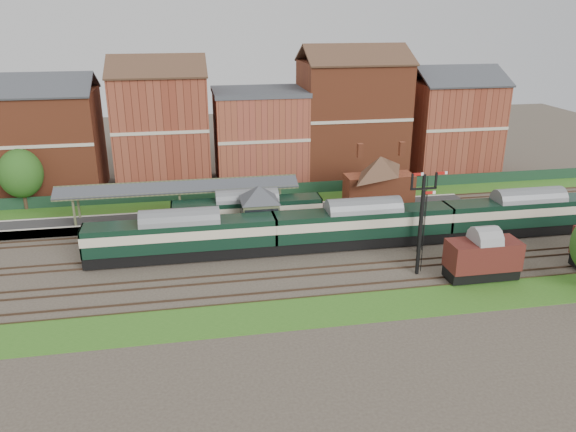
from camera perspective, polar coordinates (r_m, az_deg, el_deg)
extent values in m
plane|color=#473D33|center=(55.93, 0.64, -3.57)|extent=(160.00, 160.00, 0.00)
cube|color=#2D6619|center=(70.64, -1.83, 1.62)|extent=(90.00, 4.50, 0.06)
cube|color=#2D6619|center=(45.45, 3.56, -9.55)|extent=(90.00, 5.00, 0.06)
cube|color=#193823|center=(72.29, -2.07, 2.66)|extent=(90.00, 0.12, 1.50)
cube|color=#2D2D2D|center=(64.08, -5.42, 0.00)|extent=(55.00, 3.40, 1.00)
cube|color=#576749|center=(57.99, -2.88, -1.42)|extent=(3.40, 3.20, 2.40)
cube|color=#434C2F|center=(57.21, -2.92, 0.63)|extent=(3.60, 3.40, 2.00)
pyramid|color=#383A3F|center=(56.63, -2.95, 2.35)|extent=(5.40, 5.40, 1.60)
cube|color=maroon|center=(59.49, 4.78, -0.99)|extent=(3.00, 2.40, 2.20)
cube|color=#4C3323|center=(58.40, 4.98, 0.11)|extent=(3.20, 1.34, 0.79)
cube|color=#4C3323|center=(59.58, 4.66, 0.53)|extent=(3.20, 1.34, 0.79)
cube|color=brown|center=(66.82, 9.20, 2.72)|extent=(8.00, 3.00, 3.50)
pyramid|color=#4C3323|center=(66.03, 9.34, 5.08)|extent=(8.10, 8.10, 2.20)
cube|color=brown|center=(65.12, 7.28, 5.43)|extent=(0.60, 0.60, 1.60)
cube|color=brown|center=(66.77, 11.40, 5.56)|extent=(0.60, 0.60, 1.60)
cube|color=#434C2F|center=(63.13, -20.92, 0.51)|extent=(0.22, 0.22, 3.40)
cube|color=#434C2F|center=(65.15, -1.20, 2.48)|extent=(0.22, 0.22, 3.40)
cube|color=#383A3F|center=(61.71, -11.02, 2.93)|extent=(26.00, 1.99, 0.90)
cube|color=#383A3F|center=(63.53, -11.02, 3.43)|extent=(26.00, 1.99, 0.90)
cube|color=#434C2F|center=(62.51, -11.04, 3.51)|extent=(26.00, 0.20, 0.20)
cube|color=black|center=(55.66, 13.38, 0.17)|extent=(0.25, 0.25, 8.00)
cube|color=black|center=(54.85, 13.59, 2.73)|extent=(2.60, 0.18, 0.18)
cube|color=#B2140F|center=(54.18, 13.09, 4.16)|extent=(1.10, 0.08, 0.25)
cube|color=#B2140F|center=(55.17, 15.39, 4.24)|extent=(1.10, 0.08, 0.25)
cube|color=black|center=(51.04, 13.28, -1.67)|extent=(0.25, 0.25, 8.00)
cube|color=#B2140F|center=(50.04, 14.19, 2.31)|extent=(1.10, 0.08, 0.25)
cube|color=brown|center=(79.04, -23.60, 6.82)|extent=(14.00, 10.00, 13.00)
cube|color=maroon|center=(76.78, -12.67, 8.44)|extent=(12.00, 10.00, 15.00)
cube|color=brown|center=(77.64, -2.89, 7.90)|extent=(12.00, 10.00, 12.00)
cube|color=brown|center=(79.94, 6.49, 9.62)|extent=(14.00, 10.00, 16.00)
cube|color=maroon|center=(85.71, 16.22, 8.64)|extent=(12.00, 10.00, 13.00)
cube|color=black|center=(54.79, -10.72, -3.66)|extent=(17.98, 2.52, 1.10)
cube|color=black|center=(54.07, -10.84, -1.87)|extent=(17.98, 2.80, 2.60)
cube|color=beige|center=(53.96, -10.86, -1.56)|extent=(18.00, 2.84, 0.90)
cube|color=slate|center=(53.55, -10.94, -0.43)|extent=(17.98, 2.80, 0.60)
cube|color=black|center=(57.30, 7.55, -2.38)|extent=(17.98, 2.52, 1.10)
cube|color=black|center=(56.62, 7.63, -0.65)|extent=(17.98, 2.80, 2.60)
cube|color=beige|center=(56.51, 7.65, -0.36)|extent=(18.00, 2.84, 0.90)
cube|color=slate|center=(56.12, 7.70, 0.73)|extent=(17.98, 2.80, 0.60)
cube|color=black|center=(64.90, 22.86, -1.11)|extent=(17.98, 2.52, 1.10)
cube|color=black|center=(64.30, 23.08, 0.43)|extent=(17.98, 2.80, 2.60)
cube|color=beige|center=(64.20, 23.12, 0.69)|extent=(18.00, 2.84, 0.90)
cube|color=slate|center=(63.86, 23.26, 1.65)|extent=(17.98, 2.80, 0.60)
cube|color=black|center=(61.09, -4.12, -0.84)|extent=(16.06, 2.25, 0.98)
cube|color=black|center=(60.52, -4.16, 0.62)|extent=(16.06, 2.50, 2.32)
cube|color=beige|center=(60.43, -4.17, 0.87)|extent=(16.08, 2.54, 0.80)
cube|color=slate|center=(60.10, -4.19, 1.78)|extent=(16.06, 2.50, 0.54)
cube|color=black|center=(52.95, 18.98, -5.43)|extent=(6.29, 2.32, 0.94)
cube|color=#4F1716|center=(52.26, 19.20, -3.71)|extent=(6.29, 2.73, 2.52)
cube|color=gray|center=(51.74, 19.37, -2.31)|extent=(6.29, 2.73, 0.46)
cylinder|color=#382619|center=(73.92, -25.20, 1.88)|extent=(0.44, 0.44, 3.45)
ellipsoid|color=#144614|center=(73.19, -25.52, 3.93)|extent=(5.06, 5.06, 5.82)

